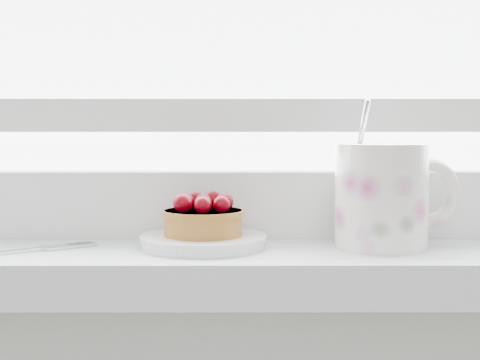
{
  "coord_description": "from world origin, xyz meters",
  "views": [
    {
      "loc": [
        0.03,
        1.25,
        1.05
      ],
      "look_at": [
        0.03,
        1.88,
        1.01
      ],
      "focal_mm": 50.0,
      "sensor_mm": 36.0,
      "label": 1
    }
  ],
  "objects_px": {
    "floral_mug": "(385,194)",
    "fork": "(10,252)",
    "raspberry_tart": "(203,217)",
    "saucer": "(203,241)"
  },
  "relations": [
    {
      "from": "floral_mug",
      "to": "fork",
      "type": "height_order",
      "value": "floral_mug"
    },
    {
      "from": "raspberry_tart",
      "to": "fork",
      "type": "distance_m",
      "value": 0.18
    },
    {
      "from": "fork",
      "to": "saucer",
      "type": "bearing_deg",
      "value": 10.28
    },
    {
      "from": "saucer",
      "to": "floral_mug",
      "type": "bearing_deg",
      "value": -0.26
    },
    {
      "from": "saucer",
      "to": "floral_mug",
      "type": "height_order",
      "value": "floral_mug"
    },
    {
      "from": "floral_mug",
      "to": "saucer",
      "type": "bearing_deg",
      "value": 179.74
    },
    {
      "from": "floral_mug",
      "to": "fork",
      "type": "relative_size",
      "value": 1.0
    },
    {
      "from": "saucer",
      "to": "floral_mug",
      "type": "xyz_separation_m",
      "value": [
        0.18,
        -0.0,
        0.05
      ]
    },
    {
      "from": "saucer",
      "to": "fork",
      "type": "distance_m",
      "value": 0.18
    },
    {
      "from": "raspberry_tart",
      "to": "saucer",
      "type": "bearing_deg",
      "value": -73.38
    }
  ]
}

